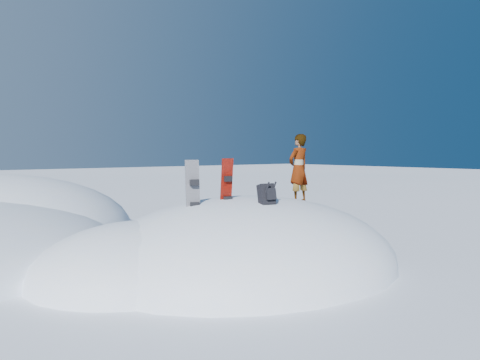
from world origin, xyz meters
TOP-DOWN VIEW (x-y plane):
  - ground at (0.00, 0.00)m, footprint 120.00×120.00m
  - snow_mound at (-0.17, 0.24)m, footprint 8.00×6.00m
  - rock_outcrop at (3.72, 3.01)m, footprint 4.68×4.41m
  - snowboard_red at (-0.50, 0.05)m, footprint 0.28×0.22m
  - snowboard_dark at (-1.25, 0.18)m, footprint 0.34×0.31m
  - backpack at (-0.14, -0.80)m, footprint 0.35×0.40m
  - gear_pile at (-2.11, -1.40)m, footprint 0.99×0.76m
  - person at (1.42, -0.15)m, footprint 0.60×0.42m

SIDE VIEW (x-z plane):
  - ground at x=0.00m, z-range 0.00..0.00m
  - snow_mound at x=-0.17m, z-range -1.50..1.50m
  - rock_outcrop at x=3.72m, z-range -0.82..0.85m
  - gear_pile at x=-2.11m, z-range 0.00..0.26m
  - snowboard_dark at x=-1.25m, z-range 0.81..2.33m
  - backpack at x=-0.14m, z-range 1.37..1.87m
  - snowboard_red at x=-0.50m, z-range 0.94..2.35m
  - person at x=1.42m, z-range 1.29..2.88m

